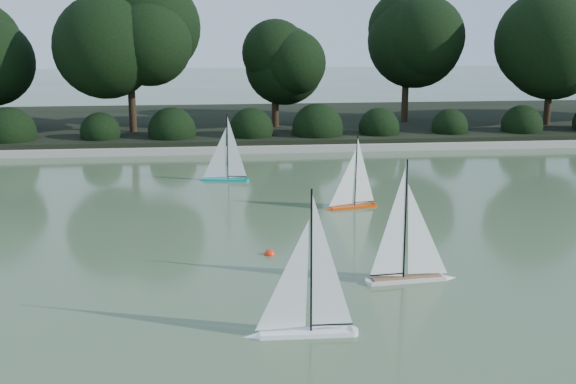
{
  "coord_description": "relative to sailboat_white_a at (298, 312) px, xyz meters",
  "views": [
    {
      "loc": [
        -0.73,
        -9.28,
        3.45
      ],
      "look_at": [
        0.4,
        1.85,
        0.7
      ],
      "focal_mm": 45.0,
      "sensor_mm": 36.0,
      "label": 1
    }
  ],
  "objects": [
    {
      "name": "far_bank",
      "position": [
        -0.12,
        14.95,
        -0.13
      ],
      "size": [
        40.0,
        8.0,
        0.3
      ],
      "primitive_type": "cube",
      "color": "black",
      "rests_on": "ground"
    },
    {
      "name": "sailboat_orange",
      "position": [
        1.55,
        5.29,
        -0.05
      ],
      "size": [
        1.06,
        0.38,
        1.45
      ],
      "color": "#DA3E04",
      "rests_on": "ground"
    },
    {
      "name": "ground",
      "position": [
        -0.12,
        1.95,
        -0.28
      ],
      "size": [
        80.0,
        80.0,
        0.0
      ],
      "primitive_type": "plane",
      "color": "#3A5030",
      "rests_on": "ground"
    },
    {
      "name": "pond_coping",
      "position": [
        -0.12,
        10.95,
        -0.19
      ],
      "size": [
        40.0,
        0.35,
        0.18
      ],
      "primitive_type": "cube",
      "color": "gray",
      "rests_on": "ground"
    },
    {
      "name": "tree_line",
      "position": [
        1.11,
        13.39,
        2.36
      ],
      "size": [
        26.31,
        3.93,
        4.39
      ],
      "color": "black",
      "rests_on": "ground"
    },
    {
      "name": "sailboat_white_b",
      "position": [
        1.74,
        1.53,
        -0.01
      ],
      "size": [
        1.29,
        0.32,
        1.76
      ],
      "color": "silver",
      "rests_on": "ground"
    },
    {
      "name": "shrub_hedge",
      "position": [
        -0.12,
        11.85,
        0.17
      ],
      "size": [
        29.1,
        1.1,
        1.1
      ],
      "color": "black",
      "rests_on": "ground"
    },
    {
      "name": "sailboat_white_a",
      "position": [
        0.0,
        0.0,
        0.0
      ],
      "size": [
        1.29,
        0.23,
        1.76
      ],
      "color": "white",
      "rests_on": "ground"
    },
    {
      "name": "sailboat_teal",
      "position": [
        -0.74,
        7.79,
        -0.04
      ],
      "size": [
        1.12,
        0.36,
        1.53
      ],
      "color": "#068F90",
      "rests_on": "ground"
    },
    {
      "name": "race_buoy",
      "position": [
        -0.1,
        2.8,
        -0.28
      ],
      "size": [
        0.16,
        0.16,
        0.16
      ],
      "primitive_type": "sphere",
      "color": "red",
      "rests_on": "ground"
    }
  ]
}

